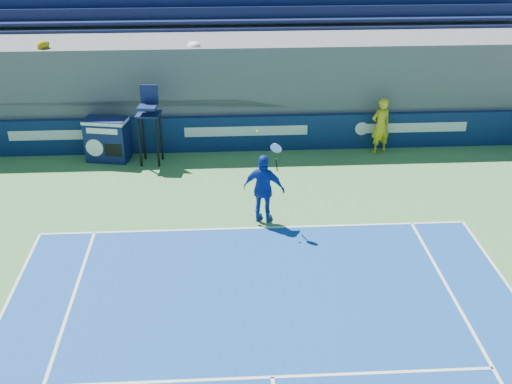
{
  "coord_description": "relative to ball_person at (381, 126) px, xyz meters",
  "views": [
    {
      "loc": [
        -0.82,
        -2.5,
        8.27
      ],
      "look_at": [
        0.0,
        11.5,
        1.25
      ],
      "focal_mm": 45.0,
      "sensor_mm": 36.0,
      "label": 1
    }
  ],
  "objects": [
    {
      "name": "tennis_player",
      "position": [
        -4.08,
        -4.39,
        0.01
      ],
      "size": [
        1.18,
        0.78,
        2.57
      ],
      "color": "#1335A0",
      "rests_on": "apron"
    },
    {
      "name": "match_clock",
      "position": [
        -8.74,
        -0.1,
        -0.19
      ],
      "size": [
        1.44,
        0.97,
        1.4
      ],
      "color": "#0F1A4C",
      "rests_on": "ground"
    },
    {
      "name": "ball_person",
      "position": [
        0.0,
        0.0,
        0.0
      ],
      "size": [
        0.78,
        0.64,
        1.85
      ],
      "primitive_type": "imported",
      "rotation": [
        0.0,
        0.0,
        3.48
      ],
      "color": "gold",
      "rests_on": "apron"
    },
    {
      "name": "back_hoarding",
      "position": [
        -4.33,
        0.44,
        -0.33
      ],
      "size": [
        20.4,
        0.21,
        1.2
      ],
      "color": "#0D1F4D",
      "rests_on": "ground"
    },
    {
      "name": "umpire_chair",
      "position": [
        -7.35,
        -0.38,
        0.59
      ],
      "size": [
        0.78,
        0.78,
        2.48
      ],
      "color": "black",
      "rests_on": "ground"
    },
    {
      "name": "stadium_seating",
      "position": [
        -4.35,
        2.48,
        0.9
      ],
      "size": [
        21.0,
        4.05,
        4.4
      ],
      "color": "#535358",
      "rests_on": "ground"
    }
  ]
}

